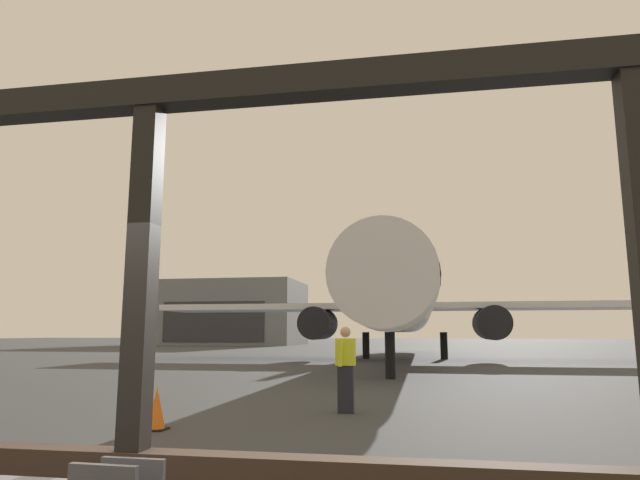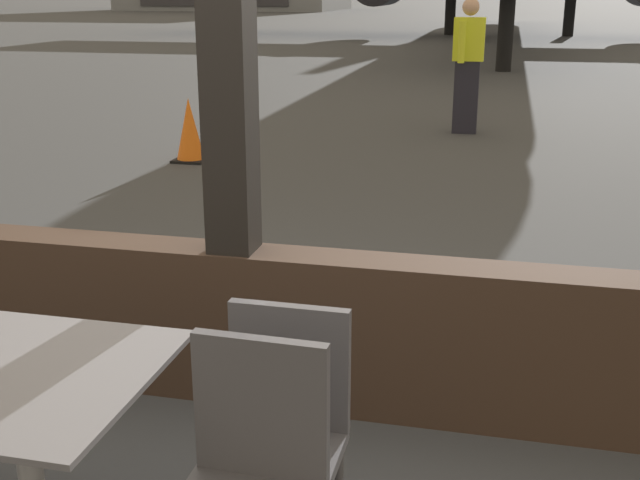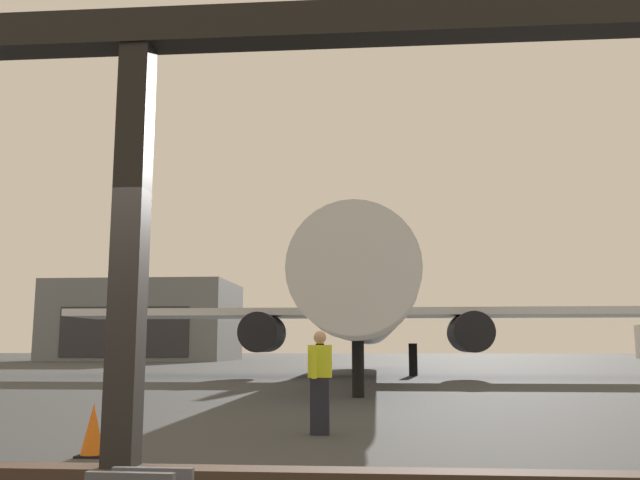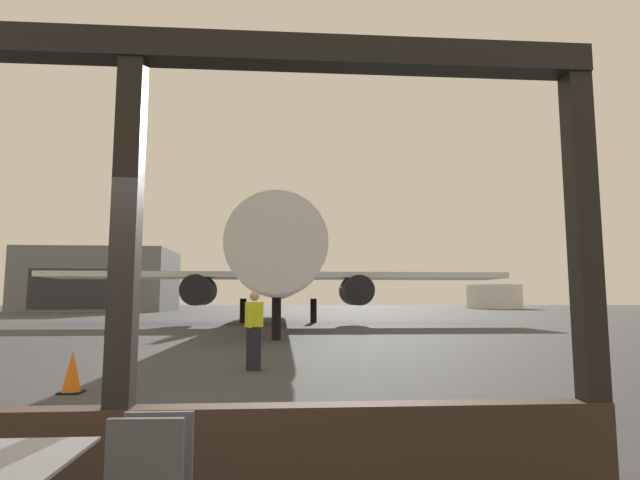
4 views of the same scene
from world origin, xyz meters
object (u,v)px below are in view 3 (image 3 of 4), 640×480
Objects in this scene: airplane at (365,307)px; distant_hangar at (146,321)px; traffic_cone at (93,431)px; ground_crew_worker at (320,380)px.

distant_hangar is at bearing 122.07° from airplane.
traffic_cone is 67.84m from distant_hangar.
ground_crew_worker is 0.09× the size of distant_hangar.
ground_crew_worker reaches higher than traffic_cone.
airplane is 49.46× the size of traffic_cone.
traffic_cone is at bearing -138.36° from ground_crew_worker.
ground_crew_worker is at bearing -68.55° from distant_hangar.
traffic_cone is (-2.89, -2.57, -0.56)m from ground_crew_worker.
airplane is 20.14× the size of ground_crew_worker.
airplane reaches higher than traffic_cone.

